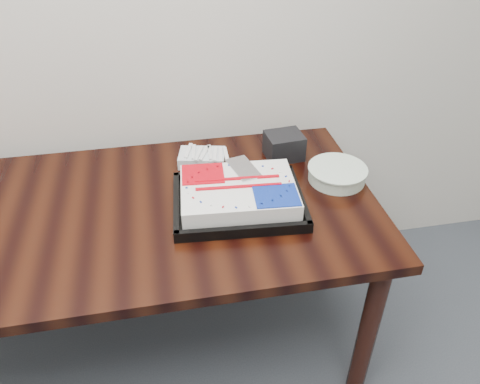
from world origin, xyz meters
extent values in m
cube|color=black|center=(0.00, 2.00, 0.73)|extent=(1.80, 0.90, 0.04)
cylinder|color=black|center=(0.82, 1.63, 0.35)|extent=(0.07, 0.07, 0.71)
cylinder|color=black|center=(0.82, 2.37, 0.35)|extent=(0.07, 0.07, 0.71)
cube|color=black|center=(0.40, 1.95, 0.76)|extent=(0.48, 0.39, 0.02)
cube|color=white|center=(0.40, 1.95, 0.80)|extent=(0.42, 0.33, 0.07)
cube|color=#BF0411|center=(0.28, 2.03, 0.84)|extent=(0.16, 0.14, 0.00)
cube|color=navy|center=(0.52, 1.87, 0.84)|extent=(0.16, 0.14, 0.00)
cube|color=silver|center=(0.43, 2.05, 0.84)|extent=(0.11, 0.17, 0.00)
cylinder|color=white|center=(0.80, 2.04, 0.77)|extent=(0.22, 0.22, 0.05)
cylinder|color=white|center=(0.80, 2.04, 0.80)|extent=(0.22, 0.22, 0.01)
cube|color=silver|center=(0.31, 2.26, 0.77)|extent=(0.20, 0.16, 0.05)
cube|color=black|center=(0.64, 2.24, 0.80)|extent=(0.15, 0.14, 0.10)
camera|label=1|loc=(0.16, 0.66, 1.77)|focal=35.00mm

